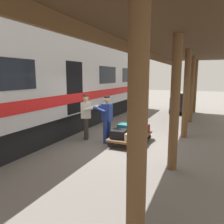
# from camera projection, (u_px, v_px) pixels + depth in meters

# --- Properties ---
(ground_plane) EXTENTS (60.00, 60.00, 0.00)m
(ground_plane) POSITION_uv_depth(u_px,v_px,m) (127.00, 143.00, 7.85)
(ground_plane) COLOR slate
(platform_canopy) EXTENTS (3.20, 16.81, 3.56)m
(platform_canopy) POSITION_uv_depth(u_px,v_px,m) (182.00, 47.00, 6.61)
(platform_canopy) COLOR brown
(platform_canopy) RESTS_ON ground_plane
(train_car) EXTENTS (3.02, 17.58, 4.00)m
(train_car) POSITION_uv_depth(u_px,v_px,m) (44.00, 84.00, 8.95)
(train_car) COLOR #B7BABF
(train_car) RESTS_ON ground_plane
(luggage_cart) EXTENTS (1.15, 1.84, 0.30)m
(luggage_cart) POSITION_uv_depth(u_px,v_px,m) (131.00, 136.00, 7.78)
(luggage_cart) COLOR brown
(luggage_cart) RESTS_ON ground_plane
(suitcase_cream_canvas) EXTENTS (0.40, 0.63, 0.24)m
(suitcase_cream_canvas) POSITION_uv_depth(u_px,v_px,m) (133.00, 136.00, 7.20)
(suitcase_cream_canvas) COLOR beige
(suitcase_cream_canvas) RESTS_ON luggage_cart
(suitcase_maroon_trunk) EXTENTS (0.52, 0.68, 0.29)m
(suitcase_maroon_trunk) POSITION_uv_depth(u_px,v_px,m) (141.00, 129.00, 8.10)
(suitcase_maroon_trunk) COLOR maroon
(suitcase_maroon_trunk) RESTS_ON luggage_cart
(suitcase_black_hardshell) EXTENTS (0.54, 0.56, 0.29)m
(suitcase_black_hardshell) POSITION_uv_depth(u_px,v_px,m) (119.00, 134.00, 7.40)
(suitcase_black_hardshell) COLOR black
(suitcase_black_hardshell) RESTS_ON luggage_cart
(suitcase_navy_fabric) EXTENTS (0.49, 0.61, 0.20)m
(suitcase_navy_fabric) POSITION_uv_depth(u_px,v_px,m) (124.00, 132.00, 7.86)
(suitcase_navy_fabric) COLOR navy
(suitcase_navy_fabric) RESTS_ON luggage_cart
(suitcase_gray_aluminum) EXTENTS (0.53, 0.55, 0.16)m
(suitcase_gray_aluminum) POSITION_uv_depth(u_px,v_px,m) (138.00, 134.00, 7.66)
(suitcase_gray_aluminum) COLOR #9EA0A5
(suitcase_gray_aluminum) RESTS_ON luggage_cart
(suitcase_burgundy_valise) EXTENTS (0.38, 0.50, 0.18)m
(suitcase_burgundy_valise) POSITION_uv_depth(u_px,v_px,m) (128.00, 129.00, 8.32)
(suitcase_burgundy_valise) COLOR maroon
(suitcase_burgundy_valise) RESTS_ON luggage_cart
(suitcase_teal_softside) EXTENTS (0.45, 0.46, 0.18)m
(suitcase_teal_softside) POSITION_uv_depth(u_px,v_px,m) (125.00, 126.00, 7.85)
(suitcase_teal_softside) COLOR #1E666B
(suitcase_teal_softside) RESTS_ON suitcase_navy_fabric
(porter_in_overalls) EXTENTS (0.72, 0.52, 1.70)m
(porter_in_overalls) POSITION_uv_depth(u_px,v_px,m) (106.00, 118.00, 7.76)
(porter_in_overalls) COLOR navy
(porter_in_overalls) RESTS_ON ground_plane
(porter_by_door) EXTENTS (0.74, 0.61, 1.70)m
(porter_by_door) POSITION_uv_depth(u_px,v_px,m) (86.00, 115.00, 8.19)
(porter_by_door) COLOR #332D28
(porter_by_door) RESTS_ON ground_plane
(baggage_tug) EXTENTS (1.43, 1.89, 1.30)m
(baggage_tug) POSITION_uv_depth(u_px,v_px,m) (179.00, 104.00, 13.83)
(baggage_tug) COLOR black
(baggage_tug) RESTS_ON ground_plane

